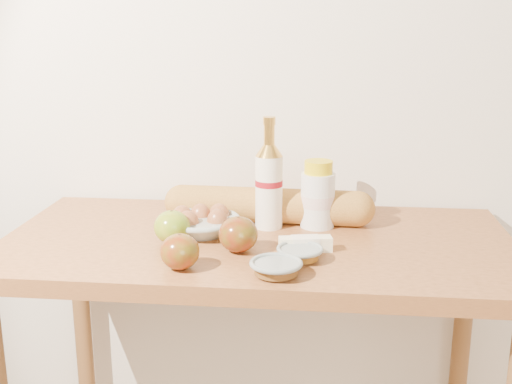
% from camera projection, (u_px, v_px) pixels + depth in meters
% --- Properties ---
extents(back_wall, '(3.50, 0.02, 2.60)m').
position_uv_depth(back_wall, '(270.00, 57.00, 1.73)').
color(back_wall, silver).
rests_on(back_wall, ground).
extents(table, '(1.20, 0.60, 0.90)m').
position_uv_depth(table, '(257.00, 286.00, 1.55)').
color(table, '#AC6A37').
rests_on(table, ground).
extents(bourbon_bottle, '(0.09, 0.09, 0.28)m').
position_uv_depth(bourbon_bottle, '(269.00, 184.00, 1.56)').
color(bourbon_bottle, white).
rests_on(bourbon_bottle, table).
extents(cream_bottle, '(0.11, 0.11, 0.17)m').
position_uv_depth(cream_bottle, '(318.00, 196.00, 1.58)').
color(cream_bottle, silver).
rests_on(cream_bottle, table).
extents(egg_bowl, '(0.23, 0.23, 0.07)m').
position_uv_depth(egg_bowl, '(202.00, 223.00, 1.54)').
color(egg_bowl, '#98A6A0').
rests_on(egg_bowl, table).
extents(baguette, '(0.54, 0.11, 0.09)m').
position_uv_depth(baguette, '(268.00, 205.00, 1.62)').
color(baguette, gold).
rests_on(baguette, table).
extents(apple_yellowgreen, '(0.09, 0.09, 0.08)m').
position_uv_depth(apple_yellowgreen, '(172.00, 227.00, 1.47)').
color(apple_yellowgreen, '#A39820').
rests_on(apple_yellowgreen, table).
extents(apple_redgreen_front, '(0.10, 0.10, 0.08)m').
position_uv_depth(apple_redgreen_front, '(180.00, 252.00, 1.32)').
color(apple_redgreen_front, maroon).
rests_on(apple_redgreen_front, table).
extents(apple_redgreen_right, '(0.10, 0.10, 0.08)m').
position_uv_depth(apple_redgreen_right, '(238.00, 234.00, 1.41)').
color(apple_redgreen_right, maroon).
rests_on(apple_redgreen_right, table).
extents(sugar_bowl, '(0.13, 0.13, 0.03)m').
position_uv_depth(sugar_bowl, '(276.00, 268.00, 1.29)').
color(sugar_bowl, gray).
rests_on(sugar_bowl, table).
extents(syrup_bowl, '(0.13, 0.13, 0.03)m').
position_uv_depth(syrup_bowl, '(300.00, 253.00, 1.37)').
color(syrup_bowl, gray).
rests_on(syrup_bowl, table).
extents(butter_stick, '(0.12, 0.06, 0.03)m').
position_uv_depth(butter_stick, '(305.00, 244.00, 1.42)').
color(butter_stick, '#F9EEC1').
rests_on(butter_stick, table).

